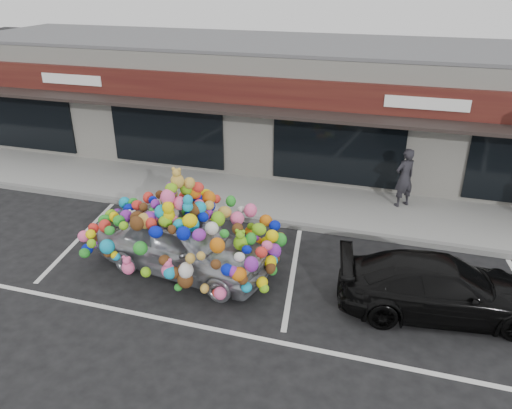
% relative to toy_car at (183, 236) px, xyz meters
% --- Properties ---
extents(ground, '(90.00, 90.00, 0.00)m').
position_rel_toy_car_xyz_m(ground, '(-0.22, 0.38, -0.92)').
color(ground, black).
rests_on(ground, ground).
extents(shop_building, '(24.00, 7.20, 4.31)m').
position_rel_toy_car_xyz_m(shop_building, '(-0.22, 8.82, 1.25)').
color(shop_building, silver).
rests_on(shop_building, ground).
extents(sidewalk, '(26.00, 3.00, 0.15)m').
position_rel_toy_car_xyz_m(sidewalk, '(-0.22, 4.38, -0.84)').
color(sidewalk, gray).
rests_on(sidewalk, ground).
extents(kerb, '(26.00, 0.18, 0.16)m').
position_rel_toy_car_xyz_m(kerb, '(-0.22, 2.88, -0.84)').
color(kerb, slate).
rests_on(kerb, ground).
extents(parking_stripe_left, '(0.73, 4.37, 0.01)m').
position_rel_toy_car_xyz_m(parking_stripe_left, '(-3.42, 0.58, -0.91)').
color(parking_stripe_left, silver).
rests_on(parking_stripe_left, ground).
extents(parking_stripe_mid, '(0.73, 4.37, 0.01)m').
position_rel_toy_car_xyz_m(parking_stripe_mid, '(2.58, 0.58, -0.91)').
color(parking_stripe_mid, silver).
rests_on(parking_stripe_mid, ground).
extents(lane_line, '(14.00, 0.12, 0.01)m').
position_rel_toy_car_xyz_m(lane_line, '(1.78, -1.92, -0.91)').
color(lane_line, silver).
rests_on(lane_line, ground).
extents(toy_car, '(3.14, 4.89, 2.70)m').
position_rel_toy_car_xyz_m(toy_car, '(0.00, 0.00, 0.00)').
color(toy_car, '#9EA5A9').
rests_on(toy_car, ground).
extents(black_sedan, '(2.37, 4.50, 1.24)m').
position_rel_toy_car_xyz_m(black_sedan, '(5.88, 0.03, -0.29)').
color(black_sedan, black).
rests_on(black_sedan, ground).
extents(pedestrian_a, '(0.78, 0.76, 1.81)m').
position_rel_toy_car_xyz_m(pedestrian_a, '(4.93, 4.98, 0.14)').
color(pedestrian_a, black).
rests_on(pedestrian_a, sidewalk).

